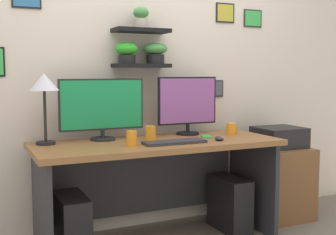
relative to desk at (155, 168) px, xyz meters
The scene contains 15 objects.
back_wall_assembly 0.89m from the desk, 90.00° to the left, with size 4.40×0.24×2.70m.
desk is the anchor object (origin of this frame).
monitor_left 0.58m from the desk, 155.02° to the left, with size 0.62×0.18×0.44m.
monitor_right 0.59m from the desk, 24.96° to the left, with size 0.50×0.18×0.45m.
keyboard 0.30m from the desk, 74.16° to the right, with size 0.44×0.14×0.02m, color #2D2D33.
computer_mouse 0.51m from the desk, 28.05° to the right, with size 0.06×0.09×0.03m, color #2D2D33.
desk_lamp 0.97m from the desk, behind, with size 0.20×0.20×0.48m.
cell_phone 0.46m from the desk, ahead, with size 0.07×0.14×0.01m, color green.
coffee_mug 0.70m from the desk, ahead, with size 0.08×0.08×0.09m, color orange.
pen_cup 0.39m from the desk, 145.13° to the right, with size 0.07×0.07×0.10m, color orange.
water_cup 0.27m from the desk, 139.73° to the right, with size 0.07×0.07×0.11m, color orange.
drawer_cabinet 1.20m from the desk, ahead, with size 0.44×0.50×0.60m, color brown.
printer 1.18m from the desk, ahead, with size 0.38×0.34×0.17m, color black.
computer_tower_left 0.72m from the desk, behind, with size 0.18×0.40×0.44m, color black.
computer_tower_right 0.70m from the desk, ahead, with size 0.18×0.40×0.42m, color black.
Camera 1 is at (-1.24, -2.85, 1.24)m, focal length 47.24 mm.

